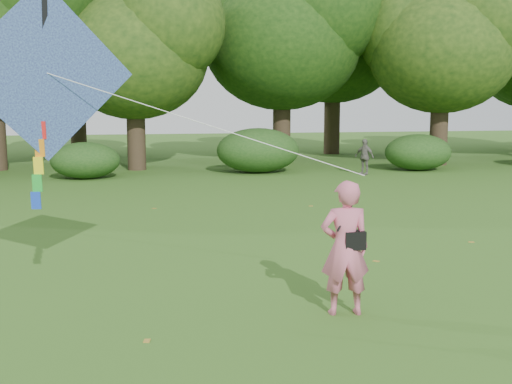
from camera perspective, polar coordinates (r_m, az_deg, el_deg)
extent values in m
plane|color=#265114|center=(9.31, 3.71, -10.88)|extent=(100.00, 100.00, 0.00)
imported|color=#CC607B|center=(9.19, 7.92, -4.94)|extent=(0.75, 0.53, 1.93)
imported|color=slate|center=(26.62, 9.60, 3.10)|extent=(0.82, 0.89, 1.47)
cube|color=black|center=(9.17, 8.70, -4.24)|extent=(0.30, 0.20, 0.26)
cylinder|color=black|center=(9.05, 8.06, -1.98)|extent=(0.33, 0.14, 0.47)
cube|color=#2A37B6|center=(9.91, -18.22, 10.06)|extent=(2.47, 0.83, 2.58)
cube|color=black|center=(9.94, -18.20, 10.05)|extent=(0.17, 0.28, 2.36)
cylinder|color=white|center=(9.18, -4.82, 6.12)|extent=(4.38, 1.44, 1.45)
cube|color=red|center=(9.94, -18.57, 5.23)|extent=(0.14, 0.06, 0.26)
cube|color=orange|center=(9.96, -18.67, 3.73)|extent=(0.14, 0.06, 0.26)
cube|color=yellow|center=(9.98, -18.77, 2.24)|extent=(0.14, 0.06, 0.26)
cube|color=green|center=(10.02, -18.88, 0.76)|extent=(0.14, 0.06, 0.26)
cube|color=blue|center=(10.06, -18.98, -0.72)|extent=(0.14, 0.06, 0.26)
cylinder|color=#3A2D1E|center=(28.54, -10.60, 5.11)|extent=(0.80, 0.80, 3.15)
ellipsoid|color=#1E3F11|center=(28.57, -10.78, 11.80)|extent=(6.40, 6.40, 5.44)
cylinder|color=#3A2D1E|center=(31.38, 2.30, 5.98)|extent=(0.86, 0.86, 3.67)
ellipsoid|color=#1E3F11|center=(31.48, 2.34, 13.15)|extent=(7.60, 7.60, 6.46)
cylinder|color=#3A2D1E|center=(31.46, 15.95, 5.46)|extent=(0.83, 0.83, 3.43)
ellipsoid|color=#1E3F11|center=(31.51, 16.21, 11.98)|extent=(6.80, 6.80, 5.78)
cylinder|color=#3A2D1E|center=(36.13, -15.53, 5.84)|extent=(0.84, 0.84, 3.50)
ellipsoid|color=#1E3F11|center=(36.18, -15.75, 11.67)|extent=(7.00, 7.00, 5.95)
cylinder|color=#3A2D1E|center=(36.79, 6.77, 6.53)|extent=(0.90, 0.90, 4.02)
ellipsoid|color=#1E3F11|center=(36.91, 6.88, 12.99)|extent=(7.80, 7.80, 6.63)
ellipsoid|color=#264919|center=(25.77, -14.93, 2.73)|extent=(2.66, 2.09, 1.42)
ellipsoid|color=#264919|center=(27.01, 0.17, 3.72)|extent=(3.50, 2.75, 1.88)
ellipsoid|color=#264919|center=(28.75, 14.21, 3.44)|extent=(2.94, 2.31, 1.58)
cube|color=olive|center=(18.32, -9.03, -1.45)|extent=(0.14, 0.13, 0.01)
cube|color=olive|center=(8.48, -9.67, -12.91)|extent=(0.10, 0.13, 0.01)
cube|color=olive|center=(18.58, 4.90, -1.25)|extent=(0.14, 0.11, 0.01)
cube|color=olive|center=(14.61, 18.59, -4.24)|extent=(0.14, 0.11, 0.01)
cube|color=olive|center=(12.45, 10.63, -6.06)|extent=(0.14, 0.14, 0.01)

